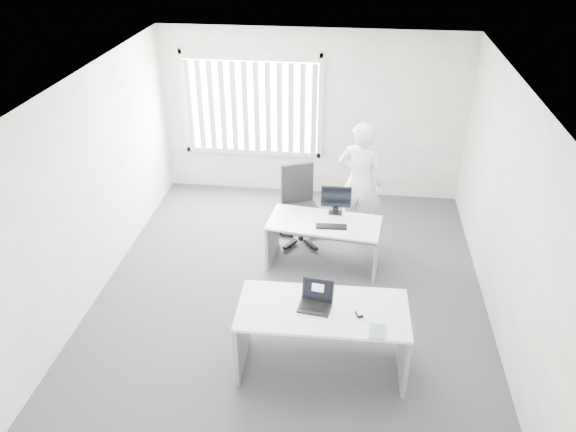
# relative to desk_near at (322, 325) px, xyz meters

# --- Properties ---
(ground) EXTENTS (6.00, 6.00, 0.00)m
(ground) POSITION_rel_desk_near_xyz_m (-0.49, 1.22, -0.59)
(ground) COLOR #56555D
(ground) RESTS_ON ground
(wall_back) EXTENTS (5.00, 0.02, 2.80)m
(wall_back) POSITION_rel_desk_near_xyz_m (-0.49, 4.22, 0.81)
(wall_back) COLOR white
(wall_back) RESTS_ON ground
(wall_front) EXTENTS (5.00, 0.02, 2.80)m
(wall_front) POSITION_rel_desk_near_xyz_m (-0.49, -1.78, 0.81)
(wall_front) COLOR white
(wall_front) RESTS_ON ground
(wall_left) EXTENTS (0.02, 6.00, 2.80)m
(wall_left) POSITION_rel_desk_near_xyz_m (-2.99, 1.22, 0.81)
(wall_left) COLOR white
(wall_left) RESTS_ON ground
(wall_right) EXTENTS (0.02, 6.00, 2.80)m
(wall_right) POSITION_rel_desk_near_xyz_m (2.01, 1.22, 0.81)
(wall_right) COLOR white
(wall_right) RESTS_ON ground
(ceiling) EXTENTS (5.00, 6.00, 0.02)m
(ceiling) POSITION_rel_desk_near_xyz_m (-0.49, 1.22, 2.21)
(ceiling) COLOR white
(ceiling) RESTS_ON wall_back
(window) EXTENTS (2.32, 0.06, 1.76)m
(window) POSITION_rel_desk_near_xyz_m (-1.49, 4.18, 0.96)
(window) COLOR silver
(window) RESTS_ON wall_back
(blinds) EXTENTS (2.20, 0.10, 1.50)m
(blinds) POSITION_rel_desk_near_xyz_m (-1.49, 4.12, 0.93)
(blinds) COLOR silver
(blinds) RESTS_ON wall_back
(desk_near) EXTENTS (1.80, 0.88, 0.81)m
(desk_near) POSITION_rel_desk_near_xyz_m (0.00, 0.00, 0.00)
(desk_near) COLOR white
(desk_near) RESTS_ON ground
(desk_far) EXTENTS (1.58, 0.88, 0.69)m
(desk_far) POSITION_rel_desk_near_xyz_m (-0.11, 1.99, -0.09)
(desk_far) COLOR white
(desk_far) RESTS_ON ground
(office_chair) EXTENTS (0.86, 0.86, 1.16)m
(office_chair) POSITION_rel_desk_near_xyz_m (-0.51, 2.65, -0.23)
(office_chair) COLOR black
(office_chair) RESTS_ON ground
(person) EXTENTS (0.74, 0.55, 1.85)m
(person) POSITION_rel_desk_near_xyz_m (0.35, 2.80, 0.34)
(person) COLOR silver
(person) RESTS_ON ground
(laptop) EXTENTS (0.37, 0.34, 0.26)m
(laptop) POSITION_rel_desk_near_xyz_m (-0.09, -0.01, 0.36)
(laptop) COLOR black
(laptop) RESTS_ON desk_near
(paper_sheet) EXTENTS (0.34, 0.25, 0.00)m
(paper_sheet) POSITION_rel_desk_near_xyz_m (0.35, -0.07, 0.23)
(paper_sheet) COLOR white
(paper_sheet) RESTS_ON desk_near
(mouse) EXTENTS (0.09, 0.11, 0.04)m
(mouse) POSITION_rel_desk_near_xyz_m (0.37, -0.06, 0.25)
(mouse) COLOR #BABABD
(mouse) RESTS_ON paper_sheet
(booklet) EXTENTS (0.18, 0.24, 0.01)m
(booklet) POSITION_rel_desk_near_xyz_m (0.56, -0.29, 0.23)
(booklet) COLOR silver
(booklet) RESTS_ON desk_near
(keyboard) EXTENTS (0.42, 0.15, 0.02)m
(keyboard) POSITION_rel_desk_near_xyz_m (-0.01, 1.86, 0.11)
(keyboard) COLOR black
(keyboard) RESTS_ON desk_far
(monitor) EXTENTS (0.42, 0.13, 0.42)m
(monitor) POSITION_rel_desk_near_xyz_m (0.02, 2.25, 0.31)
(monitor) COLOR black
(monitor) RESTS_ON desk_far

